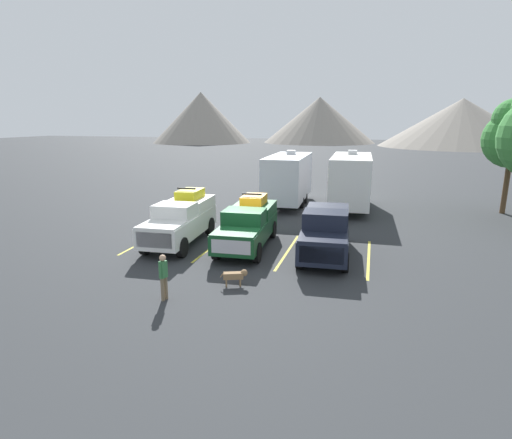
{
  "coord_description": "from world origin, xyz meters",
  "views": [
    {
      "loc": [
        5.46,
        -17.65,
        6.07
      ],
      "look_at": [
        0.0,
        1.54,
        1.2
      ],
      "focal_mm": 28.6,
      "sensor_mm": 36.0,
      "label": 1
    }
  ],
  "objects_px": {
    "pickup_truck_c": "(325,231)",
    "person_a": "(163,274)",
    "pickup_truck_a": "(181,219)",
    "dog": "(236,275)",
    "pickup_truck_b": "(248,224)",
    "camper_trailer_b": "(351,179)",
    "camper_trailer_a": "(288,177)"
  },
  "relations": [
    {
      "from": "camper_trailer_b",
      "to": "person_a",
      "type": "xyz_separation_m",
      "value": [
        -5.3,
        -16.82,
        -1.17
      ]
    },
    {
      "from": "pickup_truck_b",
      "to": "camper_trailer_b",
      "type": "height_order",
      "value": "camper_trailer_b"
    },
    {
      "from": "pickup_truck_a",
      "to": "camper_trailer_a",
      "type": "bearing_deg",
      "value": 72.9
    },
    {
      "from": "camper_trailer_a",
      "to": "dog",
      "type": "distance_m",
      "value": 15.46
    },
    {
      "from": "pickup_truck_a",
      "to": "camper_trailer_a",
      "type": "distance_m",
      "value": 11.25
    },
    {
      "from": "pickup_truck_b",
      "to": "camper_trailer_a",
      "type": "height_order",
      "value": "camper_trailer_a"
    },
    {
      "from": "pickup_truck_c",
      "to": "camper_trailer_b",
      "type": "distance_m",
      "value": 10.43
    },
    {
      "from": "dog",
      "to": "pickup_truck_b",
      "type": "bearing_deg",
      "value": 101.66
    },
    {
      "from": "pickup_truck_b",
      "to": "camper_trailer_b",
      "type": "relative_size",
      "value": 0.72
    },
    {
      "from": "pickup_truck_c",
      "to": "person_a",
      "type": "bearing_deg",
      "value": -126.52
    },
    {
      "from": "pickup_truck_c",
      "to": "camper_trailer_b",
      "type": "height_order",
      "value": "camper_trailer_b"
    },
    {
      "from": "camper_trailer_a",
      "to": "person_a",
      "type": "xyz_separation_m",
      "value": [
        -0.84,
        -17.17,
        -1.11
      ]
    },
    {
      "from": "person_a",
      "to": "camper_trailer_b",
      "type": "bearing_deg",
      "value": 72.52
    },
    {
      "from": "pickup_truck_a",
      "to": "pickup_truck_b",
      "type": "height_order",
      "value": "pickup_truck_a"
    },
    {
      "from": "person_a",
      "to": "pickup_truck_b",
      "type": "bearing_deg",
      "value": 81.69
    },
    {
      "from": "person_a",
      "to": "dog",
      "type": "relative_size",
      "value": 1.68
    },
    {
      "from": "pickup_truck_b",
      "to": "camper_trailer_b",
      "type": "xyz_separation_m",
      "value": [
        4.31,
        10.08,
        0.97
      ]
    },
    {
      "from": "pickup_truck_c",
      "to": "camper_trailer_a",
      "type": "relative_size",
      "value": 0.69
    },
    {
      "from": "camper_trailer_a",
      "to": "person_a",
      "type": "bearing_deg",
      "value": -92.81
    },
    {
      "from": "pickup_truck_c",
      "to": "camper_trailer_a",
      "type": "bearing_deg",
      "value": 110.15
    },
    {
      "from": "pickup_truck_a",
      "to": "pickup_truck_c",
      "type": "distance_m",
      "value": 7.23
    },
    {
      "from": "pickup_truck_c",
      "to": "camper_trailer_a",
      "type": "distance_m",
      "value": 11.46
    },
    {
      "from": "pickup_truck_b",
      "to": "dog",
      "type": "distance_m",
      "value": 5.05
    },
    {
      "from": "camper_trailer_a",
      "to": "person_a",
      "type": "distance_m",
      "value": 17.23
    },
    {
      "from": "pickup_truck_a",
      "to": "pickup_truck_b",
      "type": "relative_size",
      "value": 0.99
    },
    {
      "from": "pickup_truck_a",
      "to": "pickup_truck_b",
      "type": "bearing_deg",
      "value": 4.74
    },
    {
      "from": "camper_trailer_b",
      "to": "dog",
      "type": "relative_size",
      "value": 8.43
    },
    {
      "from": "pickup_truck_c",
      "to": "person_a",
      "type": "relative_size",
      "value": 3.48
    },
    {
      "from": "pickup_truck_a",
      "to": "camper_trailer_a",
      "type": "xyz_separation_m",
      "value": [
        3.3,
        10.72,
        0.83
      ]
    },
    {
      "from": "pickup_truck_b",
      "to": "dog",
      "type": "xyz_separation_m",
      "value": [
        1.01,
        -4.89,
        -0.73
      ]
    },
    {
      "from": "pickup_truck_a",
      "to": "dog",
      "type": "bearing_deg",
      "value": -46.01
    },
    {
      "from": "pickup_truck_a",
      "to": "dog",
      "type": "distance_m",
      "value": 6.46
    }
  ]
}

